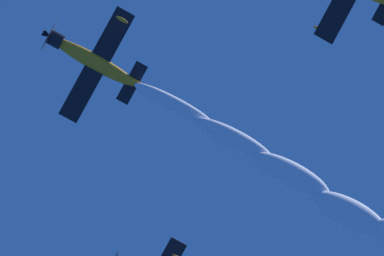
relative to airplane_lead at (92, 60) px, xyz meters
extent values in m
ellipsoid|color=orange|center=(-0.23, -0.18, -0.02)|extent=(7.04, 5.86, 1.88)
cylinder|color=black|center=(2.56, 1.98, 0.17)|extent=(1.71, 1.87, 1.57)
cone|color=black|center=(3.15, 2.44, 0.21)|extent=(1.07, 1.08, 0.76)
cylinder|color=#3F3F47|center=(3.02, 2.33, 0.20)|extent=(1.96, 2.76, 3.35)
cube|color=black|center=(-0.37, -0.36, -0.22)|extent=(7.02, 8.38, 3.16)
ellipsoid|color=orange|center=(-3.09, 3.30, -1.65)|extent=(1.04, 0.91, 0.40)
ellipsoid|color=orange|center=(2.36, -4.01, 1.21)|extent=(1.04, 0.91, 0.40)
cube|color=black|center=(-2.90, -2.23, -0.16)|extent=(2.89, 3.28, 1.21)
cube|color=orange|center=(-3.09, -2.15, 0.39)|extent=(1.28, 1.21, 1.33)
ellipsoid|color=#1E232D|center=(-0.06, 0.13, 0.45)|extent=(1.97, 1.86, 1.04)
ellipsoid|color=orange|center=(-18.24, 0.01, 0.68)|extent=(1.04, 0.91, 0.45)
ellipsoid|color=white|center=(-6.09, -4.46, -0.39)|extent=(6.75, 5.63, 1.79)
ellipsoid|color=white|center=(-10.53, -7.93, -0.88)|extent=(7.07, 6.02, 2.26)
ellipsoid|color=white|center=(-14.80, -11.44, -1.31)|extent=(7.38, 6.42, 2.74)
ellipsoid|color=white|center=(-19.26, -15.41, -1.86)|extent=(7.70, 6.82, 3.21)
camera|label=1|loc=(-10.20, 16.50, -63.37)|focal=77.12mm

